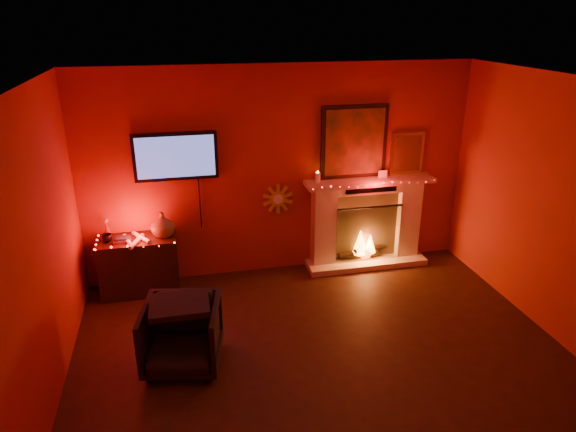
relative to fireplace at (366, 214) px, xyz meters
name	(u,v)px	position (x,y,z in m)	size (l,w,h in m)	color
room	(344,257)	(-1.14, -2.39, 0.63)	(5.00, 5.00, 5.00)	black
fireplace	(366,214)	(0.00, 0.00, 0.00)	(1.72, 0.40, 2.18)	beige
tv	(176,157)	(-2.44, 0.06, 0.92)	(1.00, 0.07, 1.24)	black
sunburst_clock	(278,199)	(-1.19, 0.09, 0.28)	(0.40, 0.03, 0.40)	gold
console_table	(141,261)	(-2.96, -0.13, -0.32)	(0.94, 0.56, 1.02)	black
armchair	(182,335)	(-2.52, -1.72, -0.39)	(0.72, 0.74, 0.67)	black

